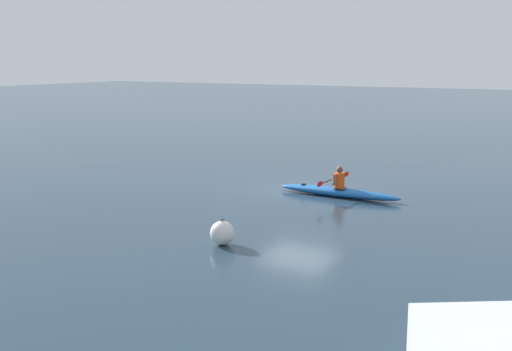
{
  "coord_description": "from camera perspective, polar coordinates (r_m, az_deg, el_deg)",
  "views": [
    {
      "loc": [
        -9.74,
        19.61,
        4.4
      ],
      "look_at": [
        -1.89,
        6.15,
        1.6
      ],
      "focal_mm": 45.58,
      "sensor_mm": 36.0,
      "label": 1
    }
  ],
  "objects": [
    {
      "name": "mooring_buoy_orange_mid",
      "position": [
        15.61,
        -2.98,
        -5.06
      ],
      "size": [
        0.59,
        0.59,
        0.63
      ],
      "color": "silver",
      "rests_on": "ground"
    },
    {
      "name": "ground_plane",
      "position": [
        22.33,
        3.78,
        -1.18
      ],
      "size": [
        160.0,
        160.0,
        0.0
      ],
      "primitive_type": "plane",
      "color": "#233847"
    },
    {
      "name": "kayak",
      "position": [
        21.17,
        7.25,
        -1.46
      ],
      "size": [
        4.22,
        0.65,
        0.3
      ],
      "color": "#1959A5",
      "rests_on": "ground"
    },
    {
      "name": "kayaker",
      "position": [
        21.09,
        7.26,
        -0.3
      ],
      "size": [
        0.41,
        2.44,
        0.7
      ],
      "color": "#E04C14",
      "rests_on": "kayak"
    }
  ]
}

